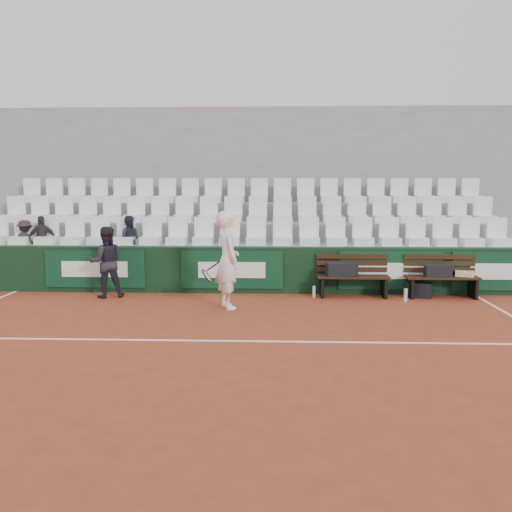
# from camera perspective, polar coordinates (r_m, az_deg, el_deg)

# --- Properties ---
(ground) EXTENTS (80.00, 80.00, 0.00)m
(ground) POSITION_cam_1_polar(r_m,az_deg,el_deg) (8.69, -3.20, -8.50)
(ground) COLOR #9C3D23
(ground) RESTS_ON ground
(court_baseline) EXTENTS (18.00, 0.06, 0.01)m
(court_baseline) POSITION_cam_1_polar(r_m,az_deg,el_deg) (8.68, -3.20, -8.47)
(court_baseline) COLOR white
(court_baseline) RESTS_ON ground
(back_barrier) EXTENTS (18.00, 0.34, 1.00)m
(back_barrier) POSITION_cam_1_polar(r_m,az_deg,el_deg) (12.48, -1.14, -1.38)
(back_barrier) COLOR black
(back_barrier) RESTS_ON ground
(grandstand_tier_front) EXTENTS (18.00, 0.95, 1.00)m
(grandstand_tier_front) POSITION_cam_1_polar(r_m,az_deg,el_deg) (13.11, -1.28, -0.97)
(grandstand_tier_front) COLOR gray
(grandstand_tier_front) RESTS_ON ground
(grandstand_tier_mid) EXTENTS (18.00, 0.95, 1.45)m
(grandstand_tier_mid) POSITION_cam_1_polar(r_m,az_deg,el_deg) (14.02, -1.04, 0.48)
(grandstand_tier_mid) COLOR gray
(grandstand_tier_mid) RESTS_ON ground
(grandstand_tier_back) EXTENTS (18.00, 0.95, 1.90)m
(grandstand_tier_back) POSITION_cam_1_polar(r_m,az_deg,el_deg) (14.94, -0.82, 1.75)
(grandstand_tier_back) COLOR gray
(grandstand_tier_back) RESTS_ON ground
(grandstand_rear_wall) EXTENTS (18.00, 0.30, 4.40)m
(grandstand_rear_wall) POSITION_cam_1_polar(r_m,az_deg,el_deg) (15.50, -0.70, 6.57)
(grandstand_rear_wall) COLOR gray
(grandstand_rear_wall) RESTS_ON ground
(seat_row_front) EXTENTS (11.90, 0.44, 0.63)m
(seat_row_front) POSITION_cam_1_polar(r_m,az_deg,el_deg) (12.85, -1.34, 2.52)
(seat_row_front) COLOR white
(seat_row_front) RESTS_ON grandstand_tier_front
(seat_row_mid) EXTENTS (11.90, 0.44, 0.63)m
(seat_row_mid) POSITION_cam_1_polar(r_m,az_deg,el_deg) (13.77, -1.09, 4.70)
(seat_row_mid) COLOR white
(seat_row_mid) RESTS_ON grandstand_tier_mid
(seat_row_back) EXTENTS (11.90, 0.44, 0.63)m
(seat_row_back) POSITION_cam_1_polar(r_m,az_deg,el_deg) (14.70, -0.87, 6.60)
(seat_row_back) COLOR white
(seat_row_back) RESTS_ON grandstand_tier_back
(bench_left) EXTENTS (1.50, 0.56, 0.45)m
(bench_left) POSITION_cam_1_polar(r_m,az_deg,el_deg) (12.16, 9.65, -3.01)
(bench_left) COLOR #331D0F
(bench_left) RESTS_ON ground
(bench_right) EXTENTS (1.50, 0.56, 0.45)m
(bench_right) POSITION_cam_1_polar(r_m,az_deg,el_deg) (12.53, 18.07, -2.97)
(bench_right) COLOR #341E0F
(bench_right) RESTS_ON ground
(sports_bag_left) EXTENTS (0.68, 0.39, 0.27)m
(sports_bag_left) POSITION_cam_1_polar(r_m,az_deg,el_deg) (12.05, 8.55, -1.34)
(sports_bag_left) COLOR black
(sports_bag_left) RESTS_ON bench_left
(sports_bag_right) EXTENTS (0.53, 0.25, 0.24)m
(sports_bag_right) POSITION_cam_1_polar(r_m,az_deg,el_deg) (12.41, 17.74, -1.43)
(sports_bag_right) COLOR black
(sports_bag_right) RESTS_ON bench_right
(towel) EXTENTS (0.44, 0.37, 0.10)m
(towel) POSITION_cam_1_polar(r_m,az_deg,el_deg) (12.66, 20.14, -1.68)
(towel) COLOR beige
(towel) RESTS_ON bench_right
(sports_bag_ground) EXTENTS (0.59, 0.47, 0.31)m
(sports_bag_ground) POSITION_cam_1_polar(r_m,az_deg,el_deg) (12.47, 16.02, -3.27)
(sports_bag_ground) COLOR black
(sports_bag_ground) RESTS_ON ground
(water_bottle_near) EXTENTS (0.07, 0.07, 0.24)m
(water_bottle_near) POSITION_cam_1_polar(r_m,az_deg,el_deg) (12.03, 5.82, -3.56)
(water_bottle_near) COLOR silver
(water_bottle_near) RESTS_ON ground
(water_bottle_far) EXTENTS (0.07, 0.07, 0.27)m
(water_bottle_far) POSITION_cam_1_polar(r_m,az_deg,el_deg) (11.93, 14.73, -3.79)
(water_bottle_far) COLOR #B1C3C8
(water_bottle_far) RESTS_ON ground
(tennis_player) EXTENTS (0.83, 0.80, 1.85)m
(tennis_player) POSITION_cam_1_polar(r_m,az_deg,el_deg) (10.83, -2.87, -0.39)
(tennis_player) COLOR white
(tennis_player) RESTS_ON ground
(ball_kid) EXTENTS (0.87, 0.77, 1.49)m
(ball_kid) POSITION_cam_1_polar(r_m,az_deg,el_deg) (12.28, -14.76, -0.59)
(ball_kid) COLOR black
(ball_kid) RESTS_ON ground
(spectator_a) EXTENTS (0.72, 0.54, 1.00)m
(spectator_a) POSITION_cam_1_polar(r_m,az_deg,el_deg) (14.12, -22.16, 3.16)
(spectator_a) COLOR #282025
(spectator_a) RESTS_ON grandstand_tier_front
(spectator_b) EXTENTS (0.70, 0.51, 1.10)m
(spectator_b) POSITION_cam_1_polar(r_m,az_deg,el_deg) (13.96, -20.67, 3.39)
(spectator_b) COLOR #2F2A25
(spectator_b) RESTS_ON grandstand_tier_front
(spectator_c) EXTENTS (0.60, 0.50, 1.10)m
(spectator_c) POSITION_cam_1_polar(r_m,az_deg,el_deg) (13.31, -12.68, 3.53)
(spectator_c) COLOR #1D222B
(spectator_c) RESTS_ON grandstand_tier_front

